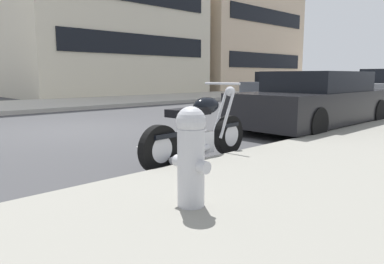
{
  "coord_description": "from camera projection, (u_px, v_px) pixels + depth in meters",
  "views": [
    {
      "loc": [
        -3.51,
        -7.55,
        1.19
      ],
      "look_at": [
        -0.24,
        -4.09,
        0.45
      ],
      "focal_mm": 33.86,
      "sensor_mm": 36.0,
      "label": 1
    }
  ],
  "objects": [
    {
      "name": "ground_plane",
      "position": [
        72.0,
        130.0,
        7.98
      ],
      "size": [
        260.0,
        260.0,
        0.0
      ],
      "primitive_type": "plane",
      "color": "#3D3D3F"
    },
    {
      "name": "sidewalk_far_curb",
      "position": [
        217.0,
        95.0,
        20.95
      ],
      "size": [
        120.0,
        5.0,
        0.14
      ],
      "primitive_type": "cube",
      "color": "#ADA89E",
      "rests_on": "ground"
    },
    {
      "name": "parking_stall_stripe",
      "position": [
        182.0,
        157.0,
        5.38
      ],
      "size": [
        0.12,
        2.2,
        0.01
      ],
      "primitive_type": "cube",
      "color": "silver",
      "rests_on": "ground"
    },
    {
      "name": "parked_motorcycle",
      "position": [
        199.0,
        133.0,
        4.97
      ],
      "size": [
        2.04,
        0.62,
        1.1
      ],
      "rotation": [
        0.0,
        0.0,
        0.08
      ],
      "color": "black",
      "rests_on": "ground"
    },
    {
      "name": "parked_car_near_corner",
      "position": [
        317.0,
        101.0,
        8.26
      ],
      "size": [
        4.63,
        1.8,
        1.29
      ],
      "rotation": [
        0.0,
        0.0,
        0.01
      ],
      "color": "black",
      "rests_on": "ground"
    },
    {
      "name": "car_opposite_curb",
      "position": [
        278.0,
        85.0,
        19.7
      ],
      "size": [
        4.43,
        1.87,
        1.4
      ],
      "rotation": [
        0.0,
        0.0,
        3.12
      ],
      "color": "#4C515B",
      "rests_on": "ground"
    },
    {
      "name": "fire_hydrant",
      "position": [
        191.0,
        154.0,
        2.9
      ],
      "size": [
        0.24,
        0.36,
        0.82
      ],
      "color": "#B7B7BC",
      "rests_on": "sidewalk_near_curb"
    },
    {
      "name": "townhouse_corner_block",
      "position": [
        219.0,
        27.0,
        30.97
      ],
      "size": [
        10.55,
        10.21,
        10.58
      ],
      "color": "beige",
      "rests_on": "ground"
    }
  ]
}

